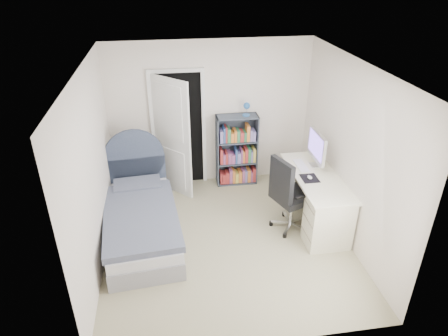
{
  "coord_description": "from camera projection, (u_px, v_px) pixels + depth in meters",
  "views": [
    {
      "loc": [
        -0.74,
        -4.56,
        3.63
      ],
      "look_at": [
        -0.03,
        0.09,
        1.12
      ],
      "focal_mm": 32.0,
      "sensor_mm": 36.0,
      "label": 1
    }
  ],
  "objects": [
    {
      "name": "bookcase",
      "position": [
        237.0,
        153.0,
        7.0
      ],
      "size": [
        0.71,
        0.3,
        1.5
      ],
      "color": "#3E4654",
      "rests_on": "ground"
    },
    {
      "name": "office_chair",
      "position": [
        288.0,
        192.0,
        5.71
      ],
      "size": [
        0.67,
        0.68,
        1.18
      ],
      "color": "silver",
      "rests_on": "ground"
    },
    {
      "name": "desk",
      "position": [
        314.0,
        196.0,
        6.01
      ],
      "size": [
        0.65,
        1.62,
        1.33
      ],
      "color": "#EFEAC8",
      "rests_on": "ground"
    },
    {
      "name": "door",
      "position": [
        174.0,
        133.0,
        6.6
      ],
      "size": [
        0.92,
        0.63,
        2.06
      ],
      "color": "black",
      "rests_on": "ground"
    },
    {
      "name": "floor_lamp",
      "position": [
        171.0,
        158.0,
        6.75
      ],
      "size": [
        0.21,
        0.21,
        1.48
      ],
      "color": "silver",
      "rests_on": "ground"
    },
    {
      "name": "room_shell",
      "position": [
        227.0,
        163.0,
        5.2
      ],
      "size": [
        3.5,
        3.7,
        2.6
      ],
      "color": "gray",
      "rests_on": "ground"
    },
    {
      "name": "nightstand",
      "position": [
        137.0,
        172.0,
        6.74
      ],
      "size": [
        0.43,
        0.43,
        0.63
      ],
      "color": "tan",
      "rests_on": "ground"
    },
    {
      "name": "bed",
      "position": [
        141.0,
        218.0,
        5.76
      ],
      "size": [
        1.15,
        2.16,
        1.28
      ],
      "color": "gray",
      "rests_on": "ground"
    }
  ]
}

